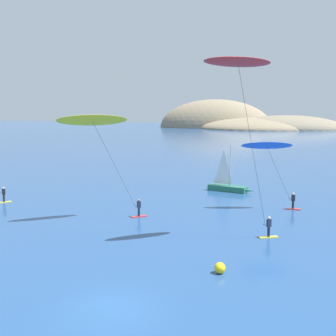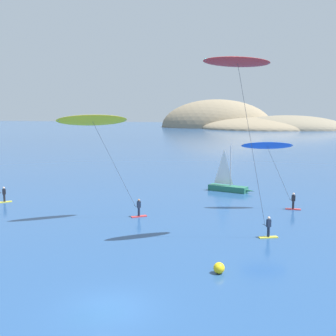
% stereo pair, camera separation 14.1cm
% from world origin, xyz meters
% --- Properties ---
extents(ground_plane, '(600.00, 600.00, 0.00)m').
position_xyz_m(ground_plane, '(0.00, 0.00, 0.00)').
color(ground_plane, navy).
extents(headland_island, '(98.83, 55.54, 31.09)m').
position_xyz_m(headland_island, '(-15.03, 210.37, 0.00)').
color(headland_island, '#7A705B').
rests_on(headland_island, ground).
extents(sailboat_near, '(5.95, 2.60, 5.70)m').
position_xyz_m(sailboat_near, '(1.78, 32.53, 0.64)').
color(sailboat_near, '#23664C').
rests_on(sailboat_near, ground).
extents(kitesurfer_yellow, '(6.95, 5.62, 9.66)m').
position_xyz_m(kitesurfer_yellow, '(-7.95, 15.44, 8.58)').
color(kitesurfer_yellow, red).
rests_on(kitesurfer_yellow, ground).
extents(kitesurfer_blue, '(6.09, 2.38, 6.94)m').
position_xyz_m(kitesurfer_blue, '(6.69, 24.18, 5.94)').
color(kitesurfer_blue, red).
rests_on(kitesurfer_blue, ground).
extents(kitesurfer_red, '(5.85, 4.60, 13.80)m').
position_xyz_m(kitesurfer_red, '(4.93, 12.73, 12.42)').
color(kitesurfer_red, yellow).
rests_on(kitesurfer_red, ground).
extents(marker_buoy, '(0.70, 0.70, 0.70)m').
position_xyz_m(marker_buoy, '(4.64, 6.16, 0.35)').
color(marker_buoy, yellow).
rests_on(marker_buoy, ground).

